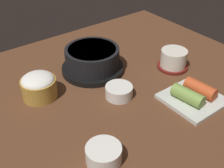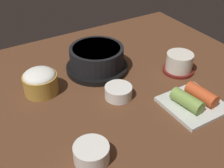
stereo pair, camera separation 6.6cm
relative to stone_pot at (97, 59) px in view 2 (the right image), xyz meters
The scene contains 7 objects.
dining_table 12.17cm from the stone_pot, 112.14° to the right, with size 100.00×76.00×2.00cm, color #56331E.
stone_pot is the anchor object (origin of this frame).
rice_bowl 18.05cm from the stone_pot, behind, with size 9.04×9.04×6.71cm.
tea_cup_with_saucer 24.03cm from the stone_pot, 32.91° to the right, with size 9.13×9.13×5.78cm.
banchan_cup_center 14.79cm from the stone_pot, 96.30° to the right, with size 7.11×7.11×3.15cm.
kimchi_plate 30.08cm from the stone_pot, 65.69° to the right, with size 13.74×13.74×4.39cm.
side_bowl_near 34.12cm from the stone_pot, 120.24° to the right, with size 7.27×7.27×3.71cm.
Camera 2 is at (-29.23, -54.27, 47.73)cm, focal length 46.03 mm.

